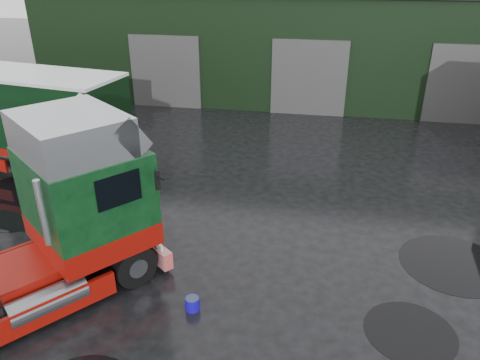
% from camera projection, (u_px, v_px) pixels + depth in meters
% --- Properties ---
extents(ground, '(100.00, 100.00, 0.00)m').
position_uv_depth(ground, '(211.00, 254.00, 13.78)').
color(ground, black).
extents(warehouse, '(32.40, 12.40, 6.30)m').
position_uv_depth(warehouse, '(315.00, 38.00, 29.77)').
color(warehouse, black).
rests_on(warehouse, ground).
extents(hero_tractor, '(7.13, 7.81, 4.64)m').
position_uv_depth(hero_tractor, '(2.00, 225.00, 10.81)').
color(hero_tractor, black).
rests_on(hero_tractor, ground).
extents(wash_bucket, '(0.48, 0.48, 0.34)m').
position_uv_depth(wash_bucket, '(192.00, 304.00, 11.56)').
color(wash_bucket, '#1408B2').
rests_on(wash_bucket, ground).
extents(tree_back_b, '(4.40, 4.40, 7.50)m').
position_uv_depth(tree_back_b, '(423.00, 13.00, 37.04)').
color(tree_back_b, black).
rests_on(tree_back_b, ground).
extents(puddle_1, '(3.01, 3.01, 0.01)m').
position_uv_depth(puddle_1, '(453.00, 264.00, 13.32)').
color(puddle_1, black).
rests_on(puddle_1, ground).
extents(puddle_2, '(4.75, 4.75, 0.01)m').
position_uv_depth(puddle_2, '(33.00, 198.00, 16.94)').
color(puddle_2, black).
rests_on(puddle_2, ground).
extents(puddle_4, '(2.13, 2.13, 0.01)m').
position_uv_depth(puddle_4, '(410.00, 332.00, 10.92)').
color(puddle_4, black).
rests_on(puddle_4, ground).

